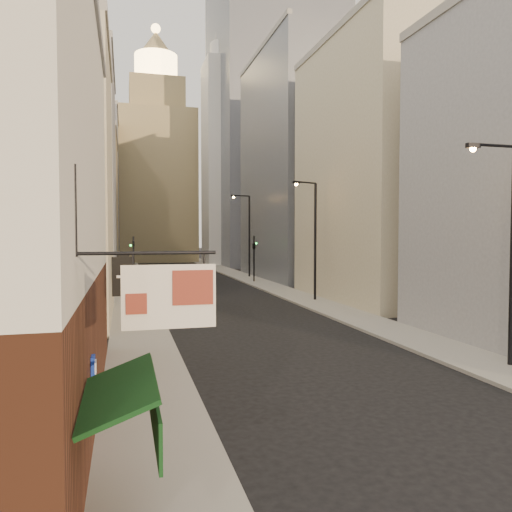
{
  "coord_description": "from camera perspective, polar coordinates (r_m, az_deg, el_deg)",
  "views": [
    {
      "loc": [
        -7.24,
        -5.57,
        5.22
      ],
      "look_at": [
        -0.95,
        18.16,
        4.13
      ],
      "focal_mm": 35.0,
      "sensor_mm": 36.0,
      "label": 1
    }
  ],
  "objects": [
    {
      "name": "sidewalk_left",
      "position": [
        60.79,
        -14.1,
        -2.39
      ],
      "size": [
        3.0,
        140.0,
        0.15
      ],
      "primitive_type": "cube",
      "color": "#9C988C",
      "rests_on": "ground"
    },
    {
      "name": "sidewalk_right",
      "position": [
        62.32,
        -2.05,
        -2.19
      ],
      "size": [
        3.0,
        140.0,
        0.15
      ],
      "primitive_type": "cube",
      "color": "#9C988C",
      "rests_on": "ground"
    },
    {
      "name": "left_bldg_beige",
      "position": [
        32.05,
        -23.53,
        7.31
      ],
      "size": [
        8.0,
        12.0,
        16.0
      ],
      "primitive_type": "cube",
      "color": "tan",
      "rests_on": "ground"
    },
    {
      "name": "left_bldg_grey",
      "position": [
        48.04,
        -20.67,
        8.09
      ],
      "size": [
        8.0,
        16.0,
        20.0
      ],
      "primitive_type": "cube",
      "color": "gray",
      "rests_on": "ground"
    },
    {
      "name": "left_bldg_tan",
      "position": [
        65.82,
        -19.05,
        5.26
      ],
      "size": [
        8.0,
        18.0,
        17.0
      ],
      "primitive_type": "cube",
      "color": "#9E895D",
      "rests_on": "ground"
    },
    {
      "name": "left_bldg_wingrid",
      "position": [
        85.97,
        -18.1,
        6.94
      ],
      "size": [
        8.0,
        20.0,
        24.0
      ],
      "primitive_type": "cube",
      "color": "gray",
      "rests_on": "ground"
    },
    {
      "name": "right_bldg_beige",
      "position": [
        40.72,
        13.65,
        9.21
      ],
      "size": [
        8.0,
        16.0,
        20.0
      ],
      "primitive_type": "cube",
      "color": "tan",
      "rests_on": "ground"
    },
    {
      "name": "right_bldg_wingrid",
      "position": [
        59.32,
        4.29,
        10.07
      ],
      "size": [
        8.0,
        20.0,
        26.0
      ],
      "primitive_type": "cube",
      "color": "gray",
      "rests_on": "ground"
    },
    {
      "name": "highrise",
      "position": [
        89.66,
        1.99,
        15.72
      ],
      "size": [
        21.0,
        23.0,
        51.2
      ],
      "color": "gray",
      "rests_on": "ground"
    },
    {
      "name": "clock_tower",
      "position": [
        98.55,
        -11.25,
        9.73
      ],
      "size": [
        14.0,
        14.0,
        44.9
      ],
      "color": "#9E895D",
      "rests_on": "ground"
    },
    {
      "name": "white_tower",
      "position": [
        86.37,
        -3.21,
        11.45
      ],
      "size": [
        8.0,
        8.0,
        41.5
      ],
      "color": "silver",
      "rests_on": "ground"
    },
    {
      "name": "streetlamp_near",
      "position": [
        21.39,
        26.86,
        1.44
      ],
      "size": [
        2.26,
        0.24,
        8.6
      ],
      "rotation": [
        0.0,
        0.0,
        0.02
      ],
      "color": "black",
      "rests_on": "ground"
    },
    {
      "name": "streetlamp_mid",
      "position": [
        38.47,
        6.54,
        2.54
      ],
      "size": [
        2.25,
        1.14,
        9.15
      ],
      "rotation": [
        0.0,
        0.0,
        0.42
      ],
      "color": "black",
      "rests_on": "ground"
    },
    {
      "name": "streetlamp_far",
      "position": [
        59.12,
        -0.97,
        2.89
      ],
      "size": [
        2.48,
        0.95,
        9.76
      ],
      "rotation": [
        0.0,
        0.0,
        0.3
      ],
      "color": "black",
      "rests_on": "ground"
    },
    {
      "name": "traffic_light_left",
      "position": [
        45.86,
        -13.82,
        0.43
      ],
      "size": [
        0.59,
        0.53,
        5.0
      ],
      "rotation": [
        0.0,
        0.0,
        2.84
      ],
      "color": "black",
      "rests_on": "ground"
    },
    {
      "name": "traffic_light_right",
      "position": [
        53.22,
        -0.23,
        1.0
      ],
      "size": [
        0.64,
        0.62,
        5.0
      ],
      "rotation": [
        0.0,
        0.0,
        3.29
      ],
      "color": "black",
      "rests_on": "ground"
    }
  ]
}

